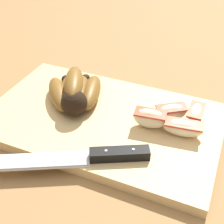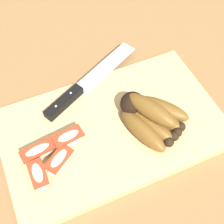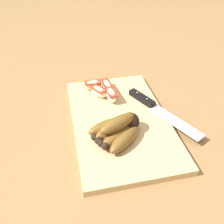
{
  "view_description": "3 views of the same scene",
  "coord_description": "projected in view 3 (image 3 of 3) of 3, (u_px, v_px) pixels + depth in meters",
  "views": [
    {
      "loc": [
        -0.22,
        0.44,
        0.4
      ],
      "look_at": [
        -0.03,
        0.01,
        0.04
      ],
      "focal_mm": 49.38,
      "sensor_mm": 36.0,
      "label": 1
    },
    {
      "loc": [
        -0.15,
        -0.29,
        0.56
      ],
      "look_at": [
        -0.01,
        0.03,
        0.05
      ],
      "focal_mm": 49.51,
      "sensor_mm": 36.0,
      "label": 2
    },
    {
      "loc": [
        0.54,
        -0.13,
        0.5
      ],
      "look_at": [
        -0.0,
        -0.01,
        0.06
      ],
      "focal_mm": 40.43,
      "sensor_mm": 36.0,
      "label": 3
    }
  ],
  "objects": [
    {
      "name": "apple_wedge_near",
      "position": [
        111.0,
        95.0,
        0.81
      ],
      "size": [
        0.07,
        0.04,
        0.04
      ],
      "color": "#F4E5C1",
      "rests_on": "cutting_board"
    },
    {
      "name": "banana_bunch",
      "position": [
        118.0,
        130.0,
        0.67
      ],
      "size": [
        0.15,
        0.15,
        0.07
      ],
      "color": "black",
      "rests_on": "cutting_board"
    },
    {
      "name": "cutting_board",
      "position": [
        120.0,
        121.0,
        0.75
      ],
      "size": [
        0.46,
        0.28,
        0.02
      ],
      "primitive_type": "cube",
      "color": "tan",
      "rests_on": "ground_plane"
    },
    {
      "name": "apple_wedge_far",
      "position": [
        93.0,
        85.0,
        0.86
      ],
      "size": [
        0.03,
        0.06,
        0.04
      ],
      "color": "#F4E5C1",
      "rests_on": "cutting_board"
    },
    {
      "name": "apple_wedge_extra",
      "position": [
        98.0,
        92.0,
        0.82
      ],
      "size": [
        0.07,
        0.06,
        0.04
      ],
      "color": "#F4E5C1",
      "rests_on": "cutting_board"
    },
    {
      "name": "ground_plane",
      "position": [
        117.0,
        127.0,
        0.75
      ],
      "size": [
        6.0,
        6.0,
        0.0
      ],
      "primitive_type": "plane",
      "color": "olive"
    },
    {
      "name": "apple_wedge_middle",
      "position": [
        107.0,
        86.0,
        0.85
      ],
      "size": [
        0.07,
        0.04,
        0.03
      ],
      "color": "#F4E5C1",
      "rests_on": "cutting_board"
    },
    {
      "name": "chefs_knife",
      "position": [
        153.0,
        106.0,
        0.78
      ],
      "size": [
        0.26,
        0.15,
        0.02
      ],
      "color": "silver",
      "rests_on": "cutting_board"
    }
  ]
}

